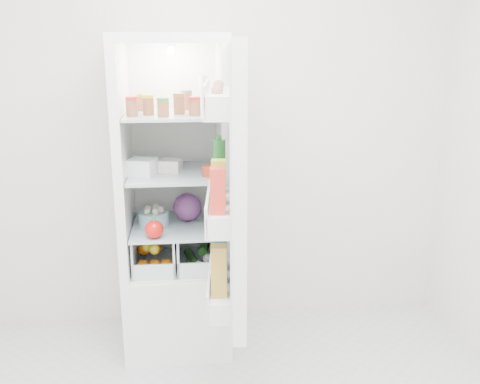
{
  "coord_description": "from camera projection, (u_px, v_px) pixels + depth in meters",
  "views": [
    {
      "loc": [
        -0.12,
        -1.73,
        1.76
      ],
      "look_at": [
        0.15,
        0.95,
        1.0
      ],
      "focal_mm": 40.0,
      "sensor_mm": 36.0,
      "label": 1
    }
  ],
  "objects": [
    {
      "name": "tub_white",
      "position": [
        142.0,
        167.0,
        2.9
      ],
      "size": [
        0.17,
        0.17,
        0.09
      ],
      "primitive_type": "cube",
      "rotation": [
        0.0,
        0.0,
        -0.31
      ],
      "color": "white",
      "rests_on": "shelf_mid"
    },
    {
      "name": "condiment_jars",
      "position": [
        170.0,
        106.0,
        2.82
      ],
      "size": [
        0.46,
        0.34,
        0.08
      ],
      "color": "#B21919",
      "rests_on": "shelf_top"
    },
    {
      "name": "bell_pepper",
      "position": [
        154.0,
        229.0,
        2.83
      ],
      "size": [
        0.1,
        0.1,
        0.1
      ],
      "primitive_type": "sphere",
      "color": "red",
      "rests_on": "shelf_low"
    },
    {
      "name": "citrus_pile",
      "position": [
        153.0,
        255.0,
        3.03
      ],
      "size": [
        0.2,
        0.24,
        0.16
      ],
      "color": "orange",
      "rests_on": "refrigerator"
    },
    {
      "name": "red_cabbage",
      "position": [
        187.0,
        207.0,
        3.1
      ],
      "size": [
        0.16,
        0.16,
        0.16
      ],
      "primitive_type": "sphere",
      "color": "#5A1E56",
      "rests_on": "shelf_low"
    },
    {
      "name": "tin_red",
      "position": [
        210.0,
        171.0,
        2.88
      ],
      "size": [
        0.1,
        0.1,
        0.06
      ],
      "primitive_type": "cylinder",
      "rotation": [
        0.0,
        0.0,
        -0.19
      ],
      "color": "red",
      "rests_on": "shelf_mid"
    },
    {
      "name": "veg_pile",
      "position": [
        199.0,
        254.0,
        3.12
      ],
      "size": [
        0.16,
        0.3,
        0.1
      ],
      "color": "#1F4717",
      "rests_on": "refrigerator"
    },
    {
      "name": "refrigerator",
      "position": [
        177.0,
        234.0,
        3.14
      ],
      "size": [
        0.6,
        0.6,
        1.8
      ],
      "color": "white",
      "rests_on": "ground"
    },
    {
      "name": "shelf_top",
      "position": [
        172.0,
        114.0,
        2.89
      ],
      "size": [
        0.49,
        0.53,
        0.02
      ],
      "primitive_type": "cube",
      "color": "#A9C1C6",
      "rests_on": "refrigerator"
    },
    {
      "name": "shelf_mid",
      "position": [
        174.0,
        173.0,
        2.98
      ],
      "size": [
        0.49,
        0.53,
        0.02
      ],
      "primitive_type": "cube",
      "color": "#A9C1C6",
      "rests_on": "refrigerator"
    },
    {
      "name": "shelf_low",
      "position": [
        176.0,
        226.0,
        3.06
      ],
      "size": [
        0.49,
        0.53,
        0.01
      ],
      "primitive_type": "cube",
      "color": "#A9C1C6",
      "rests_on": "refrigerator"
    },
    {
      "name": "tub_cream",
      "position": [
        170.0,
        165.0,
        2.98
      ],
      "size": [
        0.14,
        0.14,
        0.07
      ],
      "primitive_type": "cube",
      "rotation": [
        0.0,
        0.0,
        -0.24
      ],
      "color": "silver",
      "rests_on": "shelf_mid"
    },
    {
      "name": "fridge_door",
      "position": [
        232.0,
        192.0,
        2.44
      ],
      "size": [
        0.21,
        0.6,
        1.3
      ],
      "rotation": [
        0.0,
        0.0,
        1.49
      ],
      "color": "white",
      "rests_on": "refrigerator"
    },
    {
      "name": "crisper_right",
      "position": [
        198.0,
        246.0,
        3.11
      ],
      "size": [
        0.23,
        0.46,
        0.22
      ],
      "primitive_type": null,
      "color": "silver",
      "rests_on": "refrigerator"
    },
    {
      "name": "crisper_left",
      "position": [
        155.0,
        248.0,
        3.09
      ],
      "size": [
        0.23,
        0.46,
        0.22
      ],
      "primitive_type": null,
      "color": "silver",
      "rests_on": "refrigerator"
    },
    {
      "name": "mushroom_bowl",
      "position": [
        154.0,
        219.0,
        3.04
      ],
      "size": [
        0.21,
        0.21,
        0.08
      ],
      "primitive_type": "cylinder",
      "rotation": [
        0.0,
        0.0,
        0.29
      ],
      "color": "#8EBFD3",
      "rests_on": "shelf_low"
    },
    {
      "name": "squeeze_bottle",
      "position": [
        204.0,
        93.0,
        2.95
      ],
      "size": [
        0.07,
        0.07,
        0.19
      ],
      "primitive_type": "cylinder",
      "rotation": [
        0.0,
        0.0,
        0.24
      ],
      "color": "silver",
      "rests_on": "shelf_top"
    },
    {
      "name": "foil_tray",
      "position": [
        146.0,
        166.0,
        3.03
      ],
      "size": [
        0.18,
        0.14,
        0.04
      ],
      "primitive_type": "cube",
      "rotation": [
        0.0,
        0.0,
        -0.1
      ],
      "color": "silver",
      "rests_on": "shelf_mid"
    },
    {
      "name": "room_walls",
      "position": [
        224.0,
        95.0,
        1.72
      ],
      "size": [
        3.02,
        3.02,
        2.61
      ],
      "color": "silver",
      "rests_on": "ground"
    }
  ]
}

